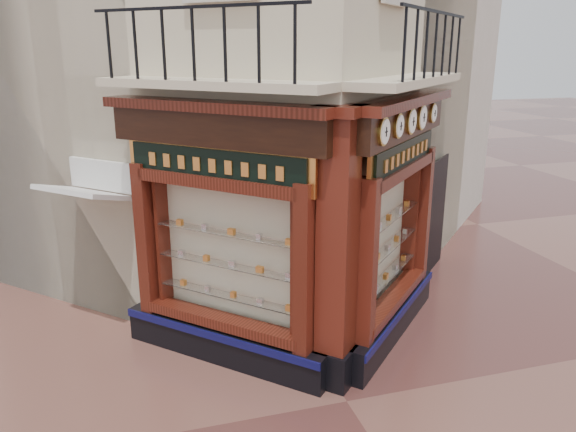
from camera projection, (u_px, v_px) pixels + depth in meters
name	position (u px, v px, depth m)	size (l,w,h in m)	color
ground	(347.00, 401.00, 7.72)	(80.00, 80.00, 0.00)	#4C2723
neighbour_left	(121.00, 12.00, 13.40)	(8.00, 8.00, 11.00)	beige
neighbour_right	(316.00, 15.00, 14.74)	(8.00, 8.00, 11.00)	beige
shopfront_left	(221.00, 239.00, 8.21)	(2.86, 2.86, 3.98)	black
shopfront_right	(395.00, 223.00, 8.97)	(2.86, 2.86, 3.98)	black
corner_pilaster	(337.00, 257.00, 7.62)	(0.85, 0.85, 3.98)	black
balcony	(316.00, 81.00, 7.87)	(5.94, 2.97, 1.03)	#C5B599
clock_a	(384.00, 132.00, 7.30)	(0.31, 0.31, 0.38)	#B3953B
clock_b	(399.00, 126.00, 7.82)	(0.29, 0.29, 0.35)	#B3953B
clock_c	(411.00, 121.00, 8.33)	(0.32, 0.32, 0.40)	#B3953B
clock_d	(422.00, 117.00, 8.81)	(0.32, 0.32, 0.41)	#B3953B
clock_e	(433.00, 113.00, 9.38)	(0.27, 0.27, 0.33)	#B3953B
awning	(96.00, 329.00, 9.71)	(1.39, 0.84, 0.08)	silver
signboard_left	(215.00, 165.00, 7.82)	(2.26, 2.26, 0.60)	#E79944
signboard_right	(404.00, 154.00, 8.61)	(2.12, 2.12, 0.57)	#E79944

